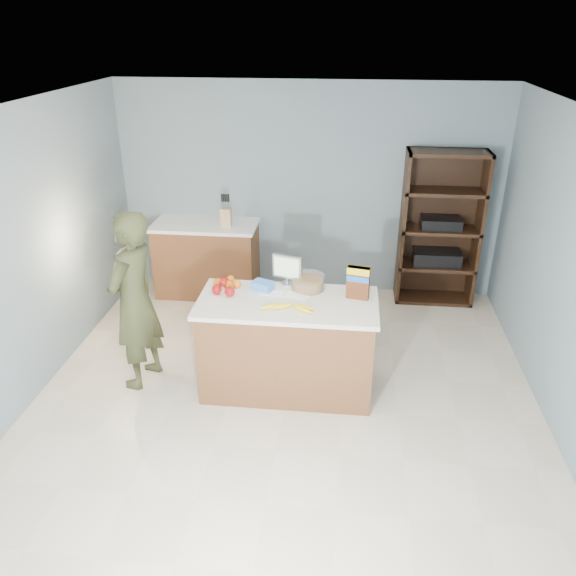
# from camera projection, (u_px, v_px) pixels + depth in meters

# --- Properties ---
(floor) EXTENTS (4.50, 5.00, 0.02)m
(floor) POSITION_uv_depth(u_px,v_px,m) (284.00, 407.00, 4.96)
(floor) COLOR beige
(floor) RESTS_ON ground
(walls) EXTENTS (4.52, 5.02, 2.51)m
(walls) POSITION_uv_depth(u_px,v_px,m) (283.00, 231.00, 4.24)
(walls) COLOR slate
(walls) RESTS_ON ground
(counter_peninsula) EXTENTS (1.56, 0.76, 0.90)m
(counter_peninsula) POSITION_uv_depth(u_px,v_px,m) (287.00, 349.00, 5.05)
(counter_peninsula) COLOR brown
(counter_peninsula) RESTS_ON ground
(back_cabinet) EXTENTS (1.24, 0.62, 0.90)m
(back_cabinet) POSITION_uv_depth(u_px,v_px,m) (207.00, 258.00, 6.85)
(back_cabinet) COLOR brown
(back_cabinet) RESTS_ON ground
(shelving_unit) EXTENTS (0.90, 0.40, 1.80)m
(shelving_unit) POSITION_uv_depth(u_px,v_px,m) (439.00, 231.00, 6.53)
(shelving_unit) COLOR black
(shelving_unit) RESTS_ON ground
(person) EXTENTS (0.53, 0.68, 1.66)m
(person) POSITION_uv_depth(u_px,v_px,m) (135.00, 301.00, 4.98)
(person) COLOR #34381E
(person) RESTS_ON ground
(knife_block) EXTENTS (0.12, 0.10, 0.31)m
(knife_block) POSITION_uv_depth(u_px,v_px,m) (226.00, 217.00, 6.50)
(knife_block) COLOR tan
(knife_block) RESTS_ON back_cabinet
(envelopes) EXTENTS (0.45, 0.20, 0.00)m
(envelopes) POSITION_uv_depth(u_px,v_px,m) (285.00, 295.00, 4.94)
(envelopes) COLOR white
(envelopes) RESTS_ON counter_peninsula
(bananas) EXTENTS (0.47, 0.17, 0.04)m
(bananas) POSITION_uv_depth(u_px,v_px,m) (290.00, 307.00, 4.69)
(bananas) COLOR yellow
(bananas) RESTS_ON counter_peninsula
(apples) EXTENTS (0.21, 0.28, 0.09)m
(apples) POSITION_uv_depth(u_px,v_px,m) (223.00, 288.00, 4.97)
(apples) COLOR maroon
(apples) RESTS_ON counter_peninsula
(oranges) EXTENTS (0.26, 0.22, 0.07)m
(oranges) POSITION_uv_depth(u_px,v_px,m) (227.00, 283.00, 5.08)
(oranges) COLOR orange
(oranges) RESTS_ON counter_peninsula
(blue_carton) EXTENTS (0.21, 0.18, 0.08)m
(blue_carton) POSITION_uv_depth(u_px,v_px,m) (263.00, 286.00, 5.02)
(blue_carton) COLOR blue
(blue_carton) RESTS_ON counter_peninsula
(salad_bowl) EXTENTS (0.30, 0.30, 0.13)m
(salad_bowl) POSITION_uv_depth(u_px,v_px,m) (308.00, 283.00, 5.03)
(salad_bowl) COLOR #267219
(salad_bowl) RESTS_ON counter_peninsula
(tv) EXTENTS (0.28, 0.12, 0.28)m
(tv) POSITION_uv_depth(u_px,v_px,m) (287.00, 268.00, 5.07)
(tv) COLOR silver
(tv) RESTS_ON counter_peninsula
(cereal_box) EXTENTS (0.20, 0.11, 0.29)m
(cereal_box) POSITION_uv_depth(u_px,v_px,m) (358.00, 280.00, 4.81)
(cereal_box) COLOR #592B14
(cereal_box) RESTS_ON counter_peninsula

